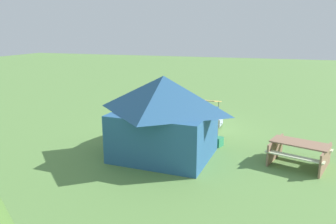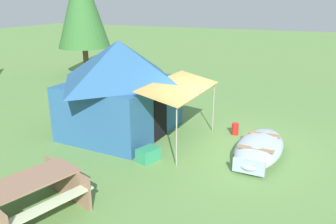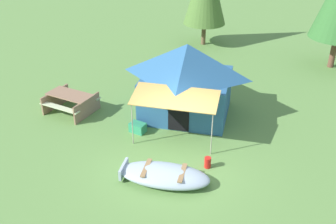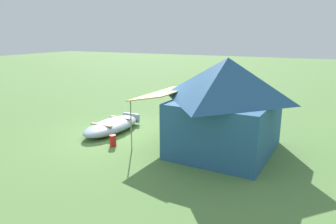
{
  "view_description": "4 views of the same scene",
  "coord_description": "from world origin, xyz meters",
  "px_view_note": "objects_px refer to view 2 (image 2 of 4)",
  "views": [
    {
      "loc": [
        -3.64,
        13.58,
        4.31
      ],
      "look_at": [
        0.48,
        1.01,
        1.02
      ],
      "focal_mm": 35.48,
      "sensor_mm": 36.0,
      "label": 1
    },
    {
      "loc": [
        -8.66,
        -2.06,
        3.95
      ],
      "look_at": [
        -0.15,
        1.65,
        0.87
      ],
      "focal_mm": 36.4,
      "sensor_mm": 36.0,
      "label": 2
    },
    {
      "loc": [
        1.62,
        -9.83,
        7.36
      ],
      "look_at": [
        -0.45,
        1.36,
        1.05
      ],
      "focal_mm": 41.13,
      "sensor_mm": 36.0,
      "label": 3
    },
    {
      "loc": [
        8.82,
        5.66,
        3.51
      ],
      "look_at": [
        -0.32,
        1.21,
        0.95
      ],
      "focal_mm": 33.58,
      "sensor_mm": 36.0,
      "label": 4
    }
  ],
  "objects_px": {
    "cooler_box": "(148,155)",
    "canvas_cabin_tent": "(121,86)",
    "fuel_can": "(235,129)",
    "pine_tree_back_right": "(82,4)",
    "picnic_table": "(31,192)",
    "beached_rowboat": "(259,147)"
  },
  "relations": [
    {
      "from": "picnic_table",
      "to": "cooler_box",
      "type": "relative_size",
      "value": 3.89
    },
    {
      "from": "beached_rowboat",
      "to": "picnic_table",
      "type": "height_order",
      "value": "picnic_table"
    },
    {
      "from": "cooler_box",
      "to": "pine_tree_back_right",
      "type": "height_order",
      "value": "pine_tree_back_right"
    },
    {
      "from": "canvas_cabin_tent",
      "to": "picnic_table",
      "type": "relative_size",
      "value": 1.96
    },
    {
      "from": "cooler_box",
      "to": "fuel_can",
      "type": "height_order",
      "value": "fuel_can"
    },
    {
      "from": "beached_rowboat",
      "to": "cooler_box",
      "type": "relative_size",
      "value": 5.0
    },
    {
      "from": "cooler_box",
      "to": "pine_tree_back_right",
      "type": "bearing_deg",
      "value": 44.19
    },
    {
      "from": "picnic_table",
      "to": "beached_rowboat",
      "type": "bearing_deg",
      "value": -39.0
    },
    {
      "from": "canvas_cabin_tent",
      "to": "fuel_can",
      "type": "bearing_deg",
      "value": -70.59
    },
    {
      "from": "fuel_can",
      "to": "pine_tree_back_right",
      "type": "distance_m",
      "value": 11.32
    },
    {
      "from": "canvas_cabin_tent",
      "to": "picnic_table",
      "type": "height_order",
      "value": "canvas_cabin_tent"
    },
    {
      "from": "beached_rowboat",
      "to": "picnic_table",
      "type": "relative_size",
      "value": 1.29
    },
    {
      "from": "cooler_box",
      "to": "canvas_cabin_tent",
      "type": "bearing_deg",
      "value": 47.63
    },
    {
      "from": "pine_tree_back_right",
      "to": "canvas_cabin_tent",
      "type": "bearing_deg",
      "value": -136.68
    },
    {
      "from": "canvas_cabin_tent",
      "to": "fuel_can",
      "type": "xyz_separation_m",
      "value": [
        1.16,
        -3.29,
        -1.29
      ]
    },
    {
      "from": "fuel_can",
      "to": "pine_tree_back_right",
      "type": "relative_size",
      "value": 0.06
    },
    {
      "from": "picnic_table",
      "to": "cooler_box",
      "type": "xyz_separation_m",
      "value": [
        2.94,
        -1.0,
        -0.31
      ]
    },
    {
      "from": "pine_tree_back_right",
      "to": "picnic_table",
      "type": "bearing_deg",
      "value": -148.29
    },
    {
      "from": "beached_rowboat",
      "to": "cooler_box",
      "type": "distance_m",
      "value": 2.95
    },
    {
      "from": "picnic_table",
      "to": "fuel_can",
      "type": "xyz_separation_m",
      "value": [
        5.61,
        -2.64,
        -0.3
      ]
    },
    {
      "from": "picnic_table",
      "to": "fuel_can",
      "type": "height_order",
      "value": "picnic_table"
    },
    {
      "from": "beached_rowboat",
      "to": "cooler_box",
      "type": "xyz_separation_m",
      "value": [
        -1.45,
        2.56,
        -0.06
      ]
    }
  ]
}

